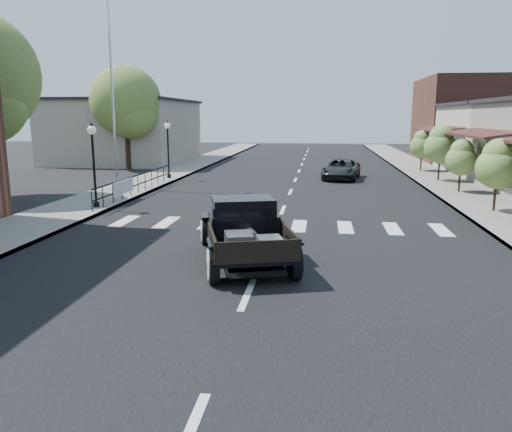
# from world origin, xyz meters

# --- Properties ---
(ground) EXTENTS (120.00, 120.00, 0.00)m
(ground) POSITION_xyz_m (0.00, 0.00, 0.00)
(ground) COLOR black
(ground) RESTS_ON ground
(road) EXTENTS (14.00, 80.00, 0.02)m
(road) POSITION_xyz_m (0.00, 15.00, 0.01)
(road) COLOR black
(road) RESTS_ON ground
(road_markings) EXTENTS (12.00, 60.00, 0.06)m
(road_markings) POSITION_xyz_m (0.00, 10.00, 0.00)
(road_markings) COLOR silver
(road_markings) RESTS_ON ground
(sidewalk_left) EXTENTS (3.00, 80.00, 0.15)m
(sidewalk_left) POSITION_xyz_m (-8.50, 15.00, 0.07)
(sidewalk_left) COLOR gray
(sidewalk_left) RESTS_ON ground
(sidewalk_right) EXTENTS (3.00, 80.00, 0.15)m
(sidewalk_right) POSITION_xyz_m (8.50, 15.00, 0.07)
(sidewalk_right) COLOR gray
(sidewalk_right) RESTS_ON ground
(low_building_left) EXTENTS (10.00, 12.00, 5.00)m
(low_building_left) POSITION_xyz_m (-15.00, 28.00, 2.50)
(low_building_left) COLOR #A49A89
(low_building_left) RESTS_ON ground
(far_building_right) EXTENTS (11.00, 10.00, 7.00)m
(far_building_right) POSITION_xyz_m (15.50, 32.00, 3.50)
(far_building_right) COLOR brown
(far_building_right) RESTS_ON ground
(railing) EXTENTS (0.08, 10.00, 1.00)m
(railing) POSITION_xyz_m (-7.30, 10.00, 0.65)
(railing) COLOR black
(railing) RESTS_ON sidewalk_left
(banner) EXTENTS (0.04, 2.20, 0.60)m
(banner) POSITION_xyz_m (-7.22, 8.00, 0.45)
(banner) COLOR silver
(banner) RESTS_ON sidewalk_left
(lamp_post_b) EXTENTS (0.36, 0.36, 3.42)m
(lamp_post_b) POSITION_xyz_m (-7.60, 6.00, 1.86)
(lamp_post_b) COLOR black
(lamp_post_b) RESTS_ON sidewalk_left
(lamp_post_c) EXTENTS (0.36, 0.36, 3.42)m
(lamp_post_c) POSITION_xyz_m (-7.60, 16.00, 1.86)
(lamp_post_c) COLOR black
(lamp_post_c) RESTS_ON sidewalk_left
(flagpole) EXTENTS (0.12, 0.12, 10.97)m
(flagpole) POSITION_xyz_m (-9.20, 12.00, 5.64)
(flagpole) COLOR silver
(flagpole) RESTS_ON sidewalk_left
(big_tree_far) EXTENTS (5.04, 5.04, 7.40)m
(big_tree_far) POSITION_xyz_m (-12.50, 22.00, 3.70)
(big_tree_far) COLOR #5A7130
(big_tree_far) RESTS_ON ground
(small_tree_b) EXTENTS (1.63, 1.63, 2.71)m
(small_tree_b) POSITION_xyz_m (8.30, 7.21, 1.51)
(small_tree_b) COLOR olive
(small_tree_b) RESTS_ON sidewalk_right
(small_tree_c) EXTENTS (1.48, 1.48, 2.47)m
(small_tree_c) POSITION_xyz_m (8.30, 12.36, 1.39)
(small_tree_c) COLOR olive
(small_tree_c) RESTS_ON sidewalk_right
(small_tree_d) EXTENTS (1.83, 1.83, 3.05)m
(small_tree_d) POSITION_xyz_m (8.30, 16.85, 1.67)
(small_tree_d) COLOR olive
(small_tree_d) RESTS_ON sidewalk_right
(small_tree_e) EXTENTS (1.59, 1.59, 2.65)m
(small_tree_e) POSITION_xyz_m (8.30, 22.17, 1.47)
(small_tree_e) COLOR olive
(small_tree_e) RESTS_ON sidewalk_right
(hotrod_pickup) EXTENTS (3.64, 5.42, 1.72)m
(hotrod_pickup) POSITION_xyz_m (-0.46, -0.46, 0.86)
(hotrod_pickup) COLOR black
(hotrod_pickup) RESTS_ON ground
(second_car) EXTENTS (2.68, 4.64, 1.22)m
(second_car) POSITION_xyz_m (2.76, 17.83, 0.61)
(second_car) COLOR black
(second_car) RESTS_ON ground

